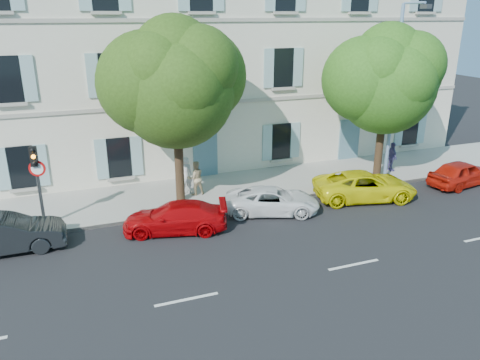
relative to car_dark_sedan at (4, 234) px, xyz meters
name	(u,v)px	position (x,y,z in m)	size (l,w,h in m)	color
ground	(300,220)	(11.42, -1.34, -0.70)	(90.00, 90.00, 0.00)	black
sidewalk	(260,185)	(11.42, 3.11, -0.62)	(36.00, 4.50, 0.15)	#A09E96
kerb	(278,200)	(11.42, 0.94, -0.62)	(36.00, 0.16, 0.16)	#9E998E
building	(222,56)	(11.42, 8.86, 5.30)	(28.00, 7.00, 12.00)	beige
car_dark_sedan	(4,234)	(0.00, 0.00, 0.00)	(1.47, 4.23, 1.39)	black
car_red_coupe	(175,217)	(6.22, -0.50, -0.10)	(1.68, 4.14, 1.20)	#AB0408
car_white_coupe	(272,200)	(10.64, -0.16, -0.13)	(1.89, 4.10, 1.14)	white
car_yellow_supercar	(365,186)	(15.38, -0.21, -0.03)	(2.20, 4.78, 1.33)	yellow
car_red_hatchback	(462,173)	(21.07, -0.37, -0.04)	(1.54, 3.83, 1.31)	#B8180B
tree_left	(176,89)	(7.11, 2.26, 4.56)	(5.11, 5.11, 7.93)	#3A2819
tree_right	(386,85)	(17.53, 1.81, 4.28)	(4.89, 4.89, 7.53)	#3A2819
traffic_light	(36,169)	(1.26, 1.52, 1.88)	(0.30, 0.38, 3.36)	#383A3D
road_sign	(39,179)	(1.32, 1.52, 1.45)	(0.63, 0.20, 2.78)	#383A3D
street_lamp	(397,84)	(17.91, 1.45, 4.35)	(0.30, 1.84, 8.65)	#7293BF
pedestrian_a	(186,175)	(7.58, 3.08, 0.36)	(0.66, 0.43, 1.82)	silver
pedestrian_b	(195,178)	(7.98, 2.79, 0.28)	(0.80, 0.62, 1.64)	tan
pedestrian_c	(392,157)	(18.94, 2.48, 0.26)	(0.94, 0.39, 1.60)	#4D4681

